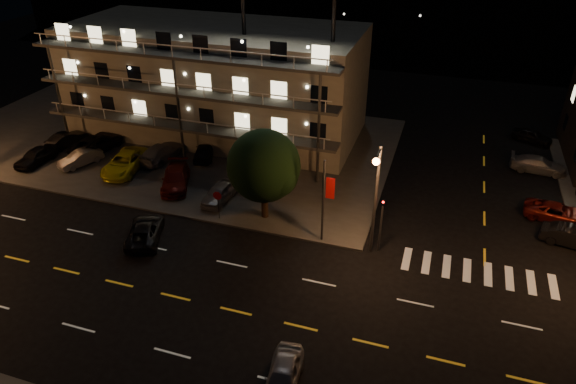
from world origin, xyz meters
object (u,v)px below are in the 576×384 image
(lot_car_2, at_px, (125,163))
(road_car_west, at_px, (145,231))
(road_car_east, at_px, (283,376))
(lot_car_7, at_px, (161,152))
(lot_car_4, at_px, (219,193))
(side_car_0, at_px, (573,237))
(tree, at_px, (263,168))

(lot_car_2, relative_size, road_car_west, 1.18)
(lot_car_2, bearing_deg, road_car_east, -48.05)
(lot_car_7, height_order, road_car_west, lot_car_7)
(lot_car_4, xyz_separation_m, side_car_0, (25.75, 2.35, -0.14))
(lot_car_4, bearing_deg, road_car_west, -111.87)
(side_car_0, height_order, road_car_west, side_car_0)
(lot_car_7, bearing_deg, lot_car_4, 155.79)
(side_car_0, bearing_deg, lot_car_4, 106.84)
(lot_car_2, bearing_deg, lot_car_7, 48.94)
(tree, distance_m, side_car_0, 22.13)
(lot_car_7, relative_size, road_car_east, 1.26)
(road_car_east, bearing_deg, lot_car_7, 126.70)
(side_car_0, height_order, road_car_east, road_car_east)
(lot_car_2, xyz_separation_m, lot_car_4, (9.94, -2.05, -0.10))
(road_car_west, bearing_deg, lot_car_2, -70.29)
(tree, height_order, lot_car_4, tree)
(tree, xyz_separation_m, road_car_west, (-7.09, -5.19, -3.63))
(lot_car_7, bearing_deg, road_car_east, 140.09)
(lot_car_4, relative_size, road_car_west, 0.84)
(tree, distance_m, road_car_east, 15.79)
(tree, xyz_separation_m, lot_car_4, (-4.17, 1.00, -3.46))
(lot_car_2, xyz_separation_m, side_car_0, (35.69, 0.30, -0.24))
(lot_car_4, bearing_deg, lot_car_7, 151.68)
(tree, bearing_deg, side_car_0, 8.82)
(lot_car_2, bearing_deg, side_car_0, -7.44)
(tree, height_order, road_car_west, tree)
(tree, bearing_deg, lot_car_7, 153.95)
(tree, height_order, side_car_0, tree)
(lot_car_4, xyz_separation_m, road_car_west, (-2.92, -6.19, -0.17))
(tree, height_order, lot_car_7, tree)
(side_car_0, distance_m, road_car_east, 23.24)
(lot_car_2, height_order, side_car_0, lot_car_2)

